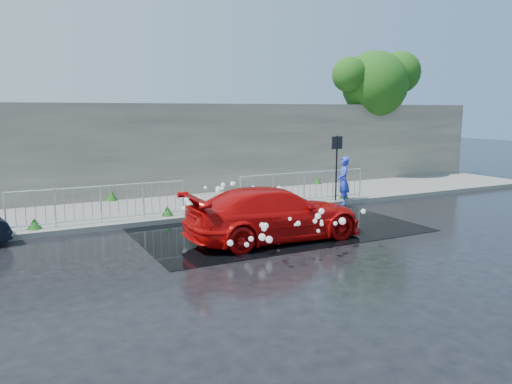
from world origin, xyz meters
TOP-DOWN VIEW (x-y plane):
  - ground at (0.00, 0.00)m, footprint 90.00×90.00m
  - pavement at (0.00, 5.00)m, footprint 30.00×4.00m
  - curb at (0.00, 3.00)m, footprint 30.00×0.25m
  - retaining_wall at (0.00, 7.20)m, footprint 30.00×0.60m
  - puddle at (0.50, 1.00)m, footprint 8.00×5.00m
  - sign_post at (4.20, 3.10)m, footprint 0.45×0.06m
  - tree at (9.65, 7.41)m, footprint 4.83×3.12m
  - railing_left at (-4.00, 3.35)m, footprint 5.05×0.05m
  - railing_right at (3.00, 3.35)m, footprint 5.05×0.05m
  - weeds at (-0.17, 4.55)m, footprint 12.17×3.93m
  - water_spray at (-0.46, 0.65)m, footprint 3.56×5.53m
  - red_car at (-0.19, -0.17)m, footprint 4.86×2.03m
  - person at (4.46, 3.00)m, footprint 0.67×0.76m

SIDE VIEW (x-z plane):
  - ground at x=0.00m, z-range 0.00..0.00m
  - puddle at x=0.50m, z-range 0.00..0.01m
  - pavement at x=0.00m, z-range 0.00..0.15m
  - curb at x=0.00m, z-range 0.00..0.16m
  - weeds at x=-0.17m, z-range 0.14..0.49m
  - water_spray at x=-0.46m, z-range 0.12..1.21m
  - red_car at x=-0.19m, z-range 0.00..1.40m
  - railing_left at x=-4.00m, z-range 0.19..1.29m
  - railing_right at x=3.00m, z-range 0.19..1.29m
  - person at x=4.46m, z-range 0.00..1.75m
  - sign_post at x=4.20m, z-range 0.47..2.97m
  - retaining_wall at x=0.00m, z-range 0.15..3.65m
  - tree at x=9.65m, z-range 1.61..7.83m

